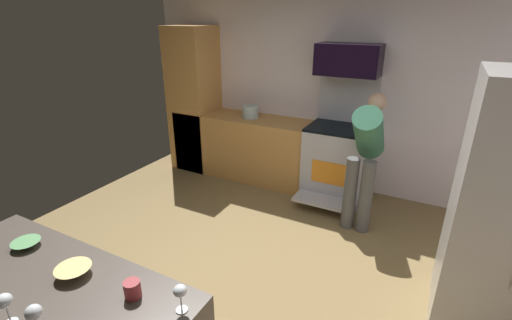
{
  "coord_description": "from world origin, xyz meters",
  "views": [
    {
      "loc": [
        1.38,
        -2.25,
        2.23
      ],
      "look_at": [
        0.04,
        0.3,
        1.05
      ],
      "focal_mm": 24.89,
      "sensor_mm": 36.0,
      "label": 1
    }
  ],
  "objects_px": {
    "wine_glass_mid": "(180,292)",
    "stock_pot": "(250,112)",
    "wine_glass_far": "(34,314)",
    "mug_coffee": "(132,289)",
    "oven_range": "(337,159)",
    "mixing_bowl_large": "(26,244)",
    "wine_glass_extra": "(4,302)",
    "person_cook": "(366,152)",
    "mixing_bowl_small": "(74,271)",
    "microwave": "(349,60)"
  },
  "relations": [
    {
      "from": "microwave",
      "to": "stock_pot",
      "type": "bearing_deg",
      "value": -176.42
    },
    {
      "from": "wine_glass_mid",
      "to": "microwave",
      "type": "bearing_deg",
      "value": 91.97
    },
    {
      "from": "oven_range",
      "to": "mixing_bowl_small",
      "type": "xyz_separation_m",
      "value": [
        -0.57,
        -3.3,
        0.41
      ]
    },
    {
      "from": "person_cook",
      "to": "wine_glass_mid",
      "type": "relative_size",
      "value": 9.65
    },
    {
      "from": "wine_glass_extra",
      "to": "mug_coffee",
      "type": "xyz_separation_m",
      "value": [
        0.38,
        0.39,
        -0.08
      ]
    },
    {
      "from": "wine_glass_mid",
      "to": "wine_glass_far",
      "type": "height_order",
      "value": "wine_glass_far"
    },
    {
      "from": "microwave",
      "to": "wine_glass_extra",
      "type": "distance_m",
      "value": 3.85
    },
    {
      "from": "wine_glass_mid",
      "to": "stock_pot",
      "type": "relative_size",
      "value": 0.64
    },
    {
      "from": "mixing_bowl_small",
      "to": "mixing_bowl_large",
      "type": "bearing_deg",
      "value": 175.99
    },
    {
      "from": "mug_coffee",
      "to": "mixing_bowl_large",
      "type": "bearing_deg",
      "value": -179.93
    },
    {
      "from": "microwave",
      "to": "wine_glass_mid",
      "type": "xyz_separation_m",
      "value": [
        0.11,
        -3.31,
        -0.74
      ]
    },
    {
      "from": "mixing_bowl_small",
      "to": "stock_pot",
      "type": "xyz_separation_m",
      "value": [
        -0.71,
        3.31,
        0.06
      ]
    },
    {
      "from": "wine_glass_far",
      "to": "stock_pot",
      "type": "height_order",
      "value": "stock_pot"
    },
    {
      "from": "wine_glass_mid",
      "to": "stock_pot",
      "type": "distance_m",
      "value": 3.52
    },
    {
      "from": "wine_glass_far",
      "to": "stock_pot",
      "type": "bearing_deg",
      "value": 104.1
    },
    {
      "from": "stock_pot",
      "to": "wine_glass_far",
      "type": "bearing_deg",
      "value": -75.9
    },
    {
      "from": "oven_range",
      "to": "person_cook",
      "type": "xyz_separation_m",
      "value": [
        0.43,
        -0.51,
        0.35
      ]
    },
    {
      "from": "microwave",
      "to": "mixing_bowl_small",
      "type": "relative_size",
      "value": 3.82
    },
    {
      "from": "person_cook",
      "to": "mixing_bowl_small",
      "type": "relative_size",
      "value": 7.49
    },
    {
      "from": "person_cook",
      "to": "wine_glass_extra",
      "type": "distance_m",
      "value": 3.29
    },
    {
      "from": "oven_range",
      "to": "mug_coffee",
      "type": "bearing_deg",
      "value": -92.89
    },
    {
      "from": "wine_glass_mid",
      "to": "stock_pot",
      "type": "xyz_separation_m",
      "value": [
        -1.39,
        3.23,
        -0.03
      ]
    },
    {
      "from": "oven_range",
      "to": "wine_glass_extra",
      "type": "xyz_separation_m",
      "value": [
        -0.54,
        -3.65,
        0.51
      ]
    },
    {
      "from": "person_cook",
      "to": "stock_pot",
      "type": "xyz_separation_m",
      "value": [
        -1.71,
        0.52,
        0.12
      ]
    },
    {
      "from": "wine_glass_far",
      "to": "microwave",
      "type": "bearing_deg",
      "value": 84.41
    },
    {
      "from": "mixing_bowl_large",
      "to": "stock_pot",
      "type": "height_order",
      "value": "stock_pot"
    },
    {
      "from": "stock_pot",
      "to": "oven_range",
      "type": "bearing_deg",
      "value": -0.49
    },
    {
      "from": "microwave",
      "to": "mixing_bowl_small",
      "type": "height_order",
      "value": "microwave"
    },
    {
      "from": "mixing_bowl_small",
      "to": "wine_glass_extra",
      "type": "bearing_deg",
      "value": -85.2
    },
    {
      "from": "mixing_bowl_small",
      "to": "wine_glass_far",
      "type": "height_order",
      "value": "wine_glass_far"
    },
    {
      "from": "mug_coffee",
      "to": "microwave",
      "type": "bearing_deg",
      "value": 87.19
    },
    {
      "from": "mug_coffee",
      "to": "stock_pot",
      "type": "xyz_separation_m",
      "value": [
        -1.11,
        3.27,
        0.04
      ]
    },
    {
      "from": "mixing_bowl_large",
      "to": "wine_glass_extra",
      "type": "distance_m",
      "value": 0.66
    },
    {
      "from": "wine_glass_far",
      "to": "wine_glass_extra",
      "type": "distance_m",
      "value": 0.18
    },
    {
      "from": "wine_glass_extra",
      "to": "mixing_bowl_small",
      "type": "bearing_deg",
      "value": 94.8
    },
    {
      "from": "mixing_bowl_small",
      "to": "wine_glass_far",
      "type": "relative_size",
      "value": 1.19
    },
    {
      "from": "wine_glass_extra",
      "to": "stock_pot",
      "type": "xyz_separation_m",
      "value": [
        -0.74,
        3.67,
        -0.04
      ]
    },
    {
      "from": "oven_range",
      "to": "mug_coffee",
      "type": "xyz_separation_m",
      "value": [
        -0.16,
        -3.26,
        0.43
      ]
    },
    {
      "from": "microwave",
      "to": "mixing_bowl_large",
      "type": "xyz_separation_m",
      "value": [
        -1.07,
        -3.36,
        -0.83
      ]
    },
    {
      "from": "person_cook",
      "to": "wine_glass_extra",
      "type": "bearing_deg",
      "value": -107.16
    },
    {
      "from": "wine_glass_far",
      "to": "stock_pot",
      "type": "xyz_separation_m",
      "value": [
        -0.91,
        3.64,
        -0.03
      ]
    },
    {
      "from": "mixing_bowl_large",
      "to": "wine_glass_extra",
      "type": "bearing_deg",
      "value": -36.71
    },
    {
      "from": "person_cook",
      "to": "stock_pot",
      "type": "relative_size",
      "value": 6.17
    },
    {
      "from": "wine_glass_mid",
      "to": "mug_coffee",
      "type": "relative_size",
      "value": 1.64
    },
    {
      "from": "microwave",
      "to": "wine_glass_extra",
      "type": "bearing_deg",
      "value": -98.24
    },
    {
      "from": "microwave",
      "to": "mixing_bowl_small",
      "type": "bearing_deg",
      "value": -99.58
    },
    {
      "from": "oven_range",
      "to": "mixing_bowl_large",
      "type": "bearing_deg",
      "value": -108.08
    },
    {
      "from": "person_cook",
      "to": "wine_glass_mid",
      "type": "bearing_deg",
      "value": -96.61
    },
    {
      "from": "wine_glass_far",
      "to": "mug_coffee",
      "type": "height_order",
      "value": "wine_glass_far"
    },
    {
      "from": "microwave",
      "to": "wine_glass_mid",
      "type": "relative_size",
      "value": 4.93
    }
  ]
}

